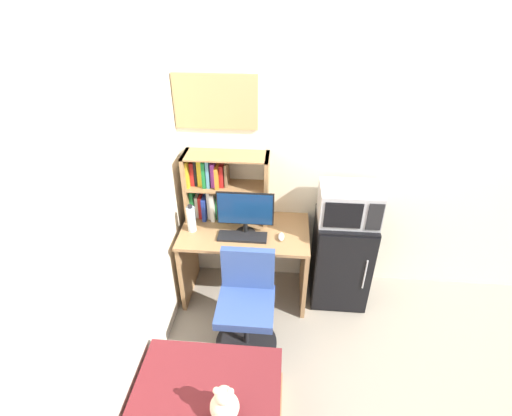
% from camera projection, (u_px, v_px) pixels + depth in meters
% --- Properties ---
extents(wall_back, '(6.40, 0.04, 2.60)m').
position_uv_depth(wall_back, '(412.00, 161.00, 3.15)').
color(wall_back, silver).
rests_on(wall_back, ground_plane).
extents(wall_left, '(0.04, 4.40, 2.60)m').
position_uv_depth(wall_left, '(95.00, 280.00, 1.93)').
color(wall_left, silver).
rests_on(wall_left, ground_plane).
extents(desk, '(1.12, 0.63, 0.75)m').
position_uv_depth(desk, '(245.00, 251.00, 3.39)').
color(desk, '#997047').
rests_on(desk, ground_plane).
extents(hutch_bookshelf, '(0.73, 0.26, 0.62)m').
position_uv_depth(hutch_bookshelf, '(215.00, 185.00, 3.28)').
color(hutch_bookshelf, '#997047').
rests_on(hutch_bookshelf, desk).
extents(monitor, '(0.48, 0.17, 0.40)m').
position_uv_depth(monitor, '(245.00, 211.00, 3.10)').
color(monitor, black).
rests_on(monitor, desk).
extents(keyboard, '(0.42, 0.14, 0.02)m').
position_uv_depth(keyboard, '(242.00, 237.00, 3.16)').
color(keyboard, black).
rests_on(keyboard, desk).
extents(computer_mouse, '(0.05, 0.11, 0.04)m').
position_uv_depth(computer_mouse, '(281.00, 237.00, 3.14)').
color(computer_mouse, silver).
rests_on(computer_mouse, desk).
extents(water_bottle, '(0.07, 0.07, 0.25)m').
position_uv_depth(water_bottle, '(191.00, 219.00, 3.19)').
color(water_bottle, silver).
rests_on(water_bottle, desk).
extents(mini_fridge, '(0.50, 0.49, 0.87)m').
position_uv_depth(mini_fridge, '(341.00, 259.00, 3.40)').
color(mini_fridge, black).
rests_on(mini_fridge, ground_plane).
extents(microwave, '(0.49, 0.37, 0.30)m').
position_uv_depth(microwave, '(349.00, 204.00, 3.09)').
color(microwave, '#ADADB2').
rests_on(microwave, mini_fridge).
extents(desk_chair, '(0.51, 0.51, 0.85)m').
position_uv_depth(desk_chair, '(247.00, 308.00, 2.99)').
color(desk_chair, black).
rests_on(desk_chair, ground_plane).
extents(teddy_bear, '(0.17, 0.17, 0.26)m').
position_uv_depth(teddy_bear, '(224.00, 404.00, 2.17)').
color(teddy_bear, beige).
rests_on(teddy_bear, bed).
extents(wall_corkboard, '(0.68, 0.02, 0.44)m').
position_uv_depth(wall_corkboard, '(215.00, 102.00, 2.99)').
color(wall_corkboard, tan).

